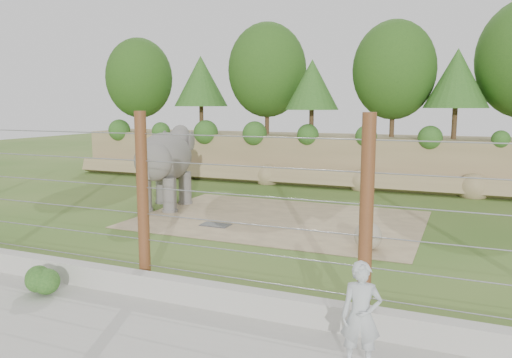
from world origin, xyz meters
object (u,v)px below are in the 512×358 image
at_px(elephant, 165,169).
at_px(stone_ball, 368,236).
at_px(barrier_fence, 143,200).
at_px(zookeeper, 361,316).

height_order(elephant, stone_ball, elephant).
relative_size(barrier_fence, zookeeper, 11.73).
xyz_separation_m(elephant, barrier_fence, (4.51, -7.74, 0.41)).
distance_m(stone_ball, barrier_fence, 6.61).
height_order(barrier_fence, zookeeper, barrier_fence).
distance_m(elephant, zookeeper, 13.64).
relative_size(stone_ball, zookeeper, 0.46).
distance_m(elephant, stone_ball, 9.23).
relative_size(elephant, barrier_fence, 0.19).
bearing_deg(barrier_fence, zookeeper, -18.07).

